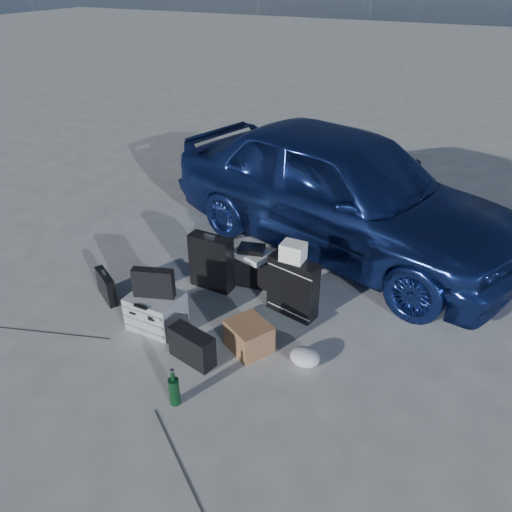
% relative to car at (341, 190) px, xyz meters
% --- Properties ---
extents(ground, '(60.00, 60.00, 0.00)m').
position_rel_car_xyz_m(ground, '(-0.63, -2.48, -0.74)').
color(ground, '#AEAFAA').
rests_on(ground, ground).
extents(car, '(4.65, 2.84, 1.48)m').
position_rel_car_xyz_m(car, '(0.00, 0.00, 0.00)').
color(car, navy).
rests_on(car, ground).
extents(pelican_case, '(0.48, 0.39, 0.35)m').
position_rel_car_xyz_m(pelican_case, '(-1.02, -2.33, -0.57)').
color(pelican_case, '#ACAFB2').
rests_on(pelican_case, ground).
extents(laptop_bag, '(0.39, 0.22, 0.29)m').
position_rel_car_xyz_m(laptop_bag, '(-1.01, -2.32, -0.25)').
color(laptop_bag, black).
rests_on(laptop_bag, pelican_case).
extents(briefcase, '(0.38, 0.27, 0.30)m').
position_rel_car_xyz_m(briefcase, '(-1.75, -2.20, -0.59)').
color(briefcase, black).
rests_on(briefcase, ground).
extents(suitcase_left, '(0.47, 0.18, 0.61)m').
position_rel_car_xyz_m(suitcase_left, '(-0.89, -1.50, -0.44)').
color(suitcase_left, black).
rests_on(suitcase_left, ground).
extents(suitcase_right, '(0.53, 0.28, 0.61)m').
position_rel_car_xyz_m(suitcase_right, '(0.06, -1.54, -0.44)').
color(suitcase_right, black).
rests_on(suitcase_right, ground).
extents(white_carton, '(0.22, 0.18, 0.18)m').
position_rel_car_xyz_m(white_carton, '(0.05, -1.54, -0.04)').
color(white_carton, white).
rests_on(white_carton, suitcase_right).
extents(duffel_bag, '(0.67, 0.39, 0.31)m').
position_rel_car_xyz_m(duffel_bag, '(-0.54, -1.23, -0.58)').
color(duffel_bag, black).
rests_on(duffel_bag, ground).
extents(flat_box_white, '(0.44, 0.37, 0.07)m').
position_rel_car_xyz_m(flat_box_white, '(-0.55, -1.22, -0.39)').
color(flat_box_white, white).
rests_on(flat_box_white, duffel_bag).
extents(flat_box_black, '(0.31, 0.25, 0.06)m').
position_rel_car_xyz_m(flat_box_black, '(-0.56, -1.22, -0.33)').
color(flat_box_black, black).
rests_on(flat_box_black, flat_box_white).
extents(cardboard_box, '(0.48, 0.46, 0.28)m').
position_rel_car_xyz_m(cardboard_box, '(-0.07, -2.22, -0.60)').
color(cardboard_box, '#8B5E3C').
rests_on(cardboard_box, ground).
extents(plastic_bag, '(0.28, 0.24, 0.15)m').
position_rel_car_xyz_m(plastic_bag, '(0.46, -2.18, -0.67)').
color(plastic_bag, silver).
rests_on(plastic_bag, ground).
extents(messenger_bag, '(0.46, 0.25, 0.31)m').
position_rel_car_xyz_m(messenger_bag, '(-0.44, -2.59, -0.59)').
color(messenger_bag, black).
rests_on(messenger_bag, ground).
extents(green_bottle, '(0.10, 0.10, 0.34)m').
position_rel_car_xyz_m(green_bottle, '(-0.29, -3.08, -0.57)').
color(green_bottle, black).
rests_on(green_bottle, ground).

